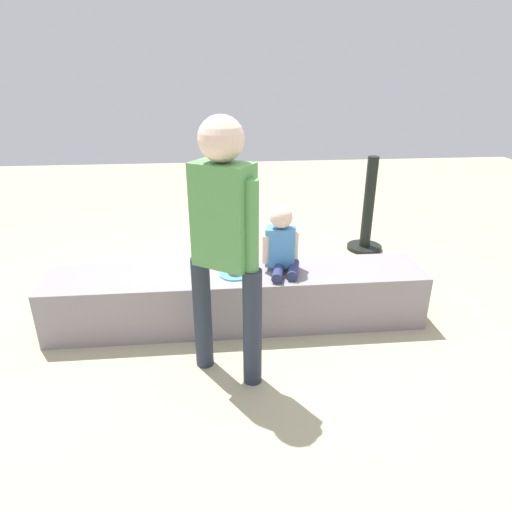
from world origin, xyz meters
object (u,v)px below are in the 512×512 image
(gift_bag, at_px, (244,248))
(adult_standing, at_px, (224,232))
(water_bottle_near_gift, at_px, (272,255))
(water_bottle_far_side, at_px, (287,260))
(party_cup_red, at_px, (319,285))
(cake_plate, at_px, (235,272))
(child_seated, at_px, (282,243))
(handbag_black_leather, at_px, (259,285))

(gift_bag, bearing_deg, adult_standing, -97.24)
(water_bottle_near_gift, bearing_deg, water_bottle_far_side, -40.74)
(water_bottle_far_side, xyz_separation_m, party_cup_red, (0.21, -0.44, -0.05))
(cake_plate, bearing_deg, child_seated, 7.40)
(gift_bag, distance_m, water_bottle_near_gift, 0.30)
(child_seated, relative_size, water_bottle_far_side, 2.30)
(child_seated, xyz_separation_m, water_bottle_far_side, (0.20, 0.88, -0.53))
(child_seated, height_order, gift_bag, child_seated)
(gift_bag, height_order, party_cup_red, gift_bag)
(gift_bag, relative_size, handbag_black_leather, 1.12)
(water_bottle_near_gift, relative_size, water_bottle_far_side, 1.03)
(cake_plate, distance_m, party_cup_red, 0.97)
(water_bottle_near_gift, distance_m, party_cup_red, 0.65)
(water_bottle_far_side, bearing_deg, cake_plate, -120.21)
(water_bottle_near_gift, relative_size, party_cup_red, 2.37)
(water_bottle_near_gift, bearing_deg, child_seated, -94.00)
(water_bottle_near_gift, bearing_deg, party_cup_red, -58.64)
(cake_plate, height_order, party_cup_red, cake_plate)
(party_cup_red, bearing_deg, cake_plate, -147.26)
(cake_plate, distance_m, water_bottle_near_gift, 1.16)
(party_cup_red, bearing_deg, gift_bag, 132.78)
(cake_plate, relative_size, water_bottle_near_gift, 1.03)
(child_seated, distance_m, adult_standing, 0.81)
(water_bottle_far_side, relative_size, party_cup_red, 2.30)
(handbag_black_leather, bearing_deg, water_bottle_near_gift, 72.20)
(child_seated, height_order, party_cup_red, child_seated)
(water_bottle_far_side, bearing_deg, water_bottle_near_gift, 139.26)
(cake_plate, xyz_separation_m, gift_bag, (0.14, 1.14, -0.29))
(gift_bag, height_order, handbag_black_leather, gift_bag)
(gift_bag, distance_m, party_cup_red, 0.90)
(water_bottle_far_side, bearing_deg, handbag_black_leather, -122.87)
(child_seated, relative_size, gift_bag, 1.51)
(child_seated, bearing_deg, party_cup_red, 47.10)
(adult_standing, distance_m, cake_plate, 0.77)
(water_bottle_far_side, bearing_deg, child_seated, -102.53)
(cake_plate, bearing_deg, water_bottle_far_side, 59.79)
(child_seated, distance_m, cake_plate, 0.40)
(gift_bag, bearing_deg, handbag_black_leather, -83.73)
(cake_plate, bearing_deg, adult_standing, -97.81)
(adult_standing, bearing_deg, gift_bag, 82.76)
(adult_standing, bearing_deg, water_bottle_far_side, 67.51)
(adult_standing, relative_size, gift_bag, 4.90)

